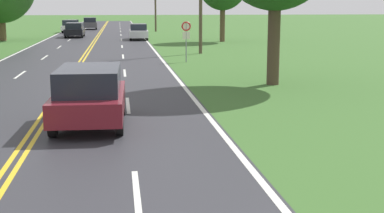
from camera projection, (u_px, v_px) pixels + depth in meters
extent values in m
cube|color=silver|center=(137.00, 197.00, 9.49)|extent=(0.12, 3.00, 0.00)
cube|color=silver|center=(128.00, 105.00, 18.25)|extent=(0.12, 3.00, 0.00)
cube|color=silver|center=(125.00, 73.00, 27.01)|extent=(0.12, 3.00, 0.00)
cube|color=silver|center=(123.00, 56.00, 35.78)|extent=(0.12, 3.00, 0.00)
cube|color=silver|center=(122.00, 46.00, 44.54)|extent=(0.12, 3.00, 0.00)
cube|color=silver|center=(121.00, 40.00, 53.30)|extent=(0.12, 3.00, 0.00)
cube|color=silver|center=(121.00, 35.00, 62.06)|extent=(0.12, 3.00, 0.00)
cube|color=silver|center=(121.00, 31.00, 70.83)|extent=(0.12, 3.00, 0.00)
cube|color=silver|center=(120.00, 28.00, 79.59)|extent=(0.12, 3.00, 0.00)
cube|color=silver|center=(120.00, 26.00, 88.35)|extent=(0.12, 3.00, 0.00)
cube|color=silver|center=(120.00, 24.00, 97.11)|extent=(0.12, 3.00, 0.00)
cube|color=silver|center=(120.00, 23.00, 105.88)|extent=(0.12, 3.00, 0.00)
cube|color=silver|center=(20.00, 75.00, 26.33)|extent=(0.12, 3.00, 0.00)
cube|color=silver|center=(45.00, 57.00, 35.10)|extent=(0.12, 3.00, 0.00)
cube|color=silver|center=(59.00, 47.00, 43.86)|extent=(0.12, 3.00, 0.00)
cube|color=silver|center=(69.00, 40.00, 52.62)|extent=(0.12, 3.00, 0.00)
cube|color=silver|center=(76.00, 35.00, 61.38)|extent=(0.12, 3.00, 0.00)
cube|color=silver|center=(81.00, 32.00, 70.15)|extent=(0.12, 3.00, 0.00)
cube|color=silver|center=(85.00, 29.00, 78.91)|extent=(0.12, 3.00, 0.00)
cube|color=silver|center=(89.00, 26.00, 87.67)|extent=(0.12, 3.00, 0.00)
cube|color=silver|center=(91.00, 25.00, 96.43)|extent=(0.12, 3.00, 0.00)
cube|color=silver|center=(93.00, 23.00, 105.20)|extent=(0.12, 3.00, 0.00)
cylinder|color=gray|center=(186.00, 42.00, 32.14)|extent=(0.07, 0.07, 2.39)
cylinder|color=silver|center=(186.00, 26.00, 31.95)|extent=(0.60, 0.02, 0.60)
torus|color=red|center=(186.00, 26.00, 31.93)|extent=(0.55, 0.07, 0.55)
cube|color=silver|center=(186.00, 36.00, 32.05)|extent=(0.44, 0.02, 0.44)
cylinder|color=brown|center=(155.00, 1.00, 69.73)|extent=(0.24, 0.24, 7.85)
cylinder|color=brown|center=(2.00, 26.00, 52.04)|extent=(0.71, 0.71, 2.73)
cylinder|color=brown|center=(222.00, 22.00, 50.43)|extent=(0.48, 0.48, 3.64)
cylinder|color=#473828|center=(274.00, 39.00, 22.78)|extent=(0.53, 0.53, 3.93)
cylinder|color=black|center=(119.00, 121.00, 14.00)|extent=(0.22, 0.78, 0.78)
cylinder|color=black|center=(53.00, 122.00, 13.82)|extent=(0.22, 0.78, 0.78)
cylinder|color=black|center=(122.00, 103.00, 16.59)|extent=(0.22, 0.78, 0.78)
cylinder|color=black|center=(66.00, 104.00, 16.41)|extent=(0.22, 0.78, 0.78)
cube|color=maroon|center=(90.00, 102.00, 15.15)|extent=(2.04, 4.32, 0.62)
cube|color=#1E232D|center=(89.00, 79.00, 15.03)|extent=(1.77, 3.04, 0.68)
cylinder|color=black|center=(147.00, 37.00, 52.19)|extent=(0.21, 0.65, 0.65)
cylinder|color=black|center=(131.00, 37.00, 52.01)|extent=(0.21, 0.65, 0.65)
cylinder|color=black|center=(146.00, 36.00, 55.08)|extent=(0.21, 0.65, 0.65)
cylinder|color=black|center=(131.00, 36.00, 54.90)|extent=(0.21, 0.65, 0.65)
cube|color=silver|center=(139.00, 33.00, 53.49)|extent=(1.89, 4.80, 0.66)
cube|color=#1E232D|center=(138.00, 27.00, 53.56)|extent=(1.63, 2.65, 0.61)
cylinder|color=black|center=(68.00, 34.00, 59.05)|extent=(0.20, 0.64, 0.64)
cylinder|color=black|center=(84.00, 33.00, 59.28)|extent=(0.20, 0.64, 0.64)
cylinder|color=black|center=(65.00, 35.00, 56.13)|extent=(0.20, 0.64, 0.64)
cylinder|color=black|center=(82.00, 35.00, 56.37)|extent=(0.20, 0.64, 0.64)
cube|color=black|center=(75.00, 32.00, 57.66)|extent=(1.94, 4.84, 0.64)
cube|color=#1E232D|center=(75.00, 26.00, 57.54)|extent=(1.71, 3.39, 0.63)
cylinder|color=black|center=(66.00, 29.00, 68.85)|extent=(0.23, 0.73, 0.72)
cylinder|color=black|center=(79.00, 29.00, 69.00)|extent=(0.23, 0.73, 0.72)
cylinder|color=black|center=(63.00, 30.00, 66.19)|extent=(0.23, 0.73, 0.72)
cylinder|color=black|center=(76.00, 30.00, 66.34)|extent=(0.23, 0.73, 0.72)
cube|color=white|center=(71.00, 28.00, 67.55)|extent=(2.08, 4.46, 0.60)
cube|color=#1E232D|center=(71.00, 23.00, 67.43)|extent=(1.79, 3.14, 0.68)
cylinder|color=black|center=(84.00, 27.00, 77.83)|extent=(0.23, 0.69, 0.68)
cylinder|color=black|center=(96.00, 27.00, 78.13)|extent=(0.23, 0.69, 0.68)
cylinder|color=black|center=(84.00, 27.00, 75.30)|extent=(0.23, 0.69, 0.68)
cylinder|color=black|center=(96.00, 27.00, 75.59)|extent=(0.23, 0.69, 0.68)
cube|color=#47474C|center=(90.00, 25.00, 76.65)|extent=(2.08, 4.29, 0.75)
cube|color=#1E232D|center=(90.00, 20.00, 76.52)|extent=(1.80, 3.02, 0.63)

